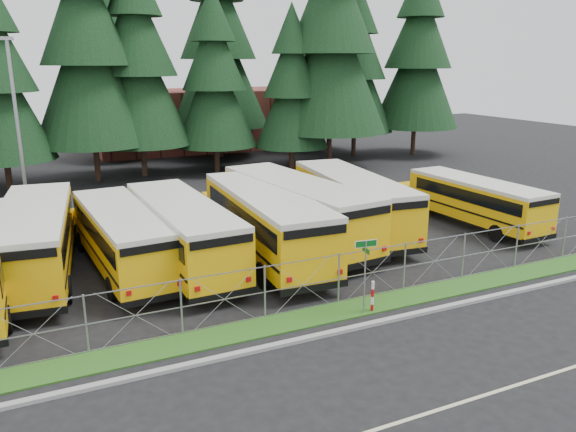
% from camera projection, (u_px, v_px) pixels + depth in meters
% --- Properties ---
extents(ground, '(120.00, 120.00, 0.00)m').
position_uv_depth(ground, '(347.00, 290.00, 22.56)').
color(ground, black).
rests_on(ground, ground).
extents(curb, '(50.00, 0.25, 0.12)m').
position_uv_depth(curb, '(392.00, 319.00, 19.84)').
color(curb, gray).
rests_on(curb, ground).
extents(grass_verge, '(50.00, 1.40, 0.06)m').
position_uv_depth(grass_verge, '(371.00, 305.00, 21.07)').
color(grass_verge, '#1D4D16').
rests_on(grass_verge, ground).
extents(road_lane_line, '(50.00, 0.12, 0.01)m').
position_uv_depth(road_lane_line, '(495.00, 392.00, 15.57)').
color(road_lane_line, beige).
rests_on(road_lane_line, ground).
extents(chainlink_fence, '(44.00, 0.10, 2.00)m').
position_uv_depth(chainlink_fence, '(361.00, 275.00, 21.42)').
color(chainlink_fence, '#94989C').
rests_on(chainlink_fence, ground).
extents(brick_building, '(22.00, 10.00, 6.00)m').
position_uv_depth(brick_building, '(203.00, 119.00, 59.17)').
color(brick_building, brown).
rests_on(brick_building, ground).
extents(bus_1, '(4.05, 12.00, 3.08)m').
position_uv_depth(bus_1, '(36.00, 241.00, 23.66)').
color(bus_1, '#F1AF07').
rests_on(bus_1, ground).
extents(bus_2, '(3.34, 11.01, 2.84)m').
position_uv_depth(bus_2, '(121.00, 239.00, 24.29)').
color(bus_2, '#F1AF07').
rests_on(bus_2, ground).
extents(bus_3, '(3.17, 11.64, 3.03)m').
position_uv_depth(bus_3, '(180.00, 233.00, 24.84)').
color(bus_3, '#F1AF07').
rests_on(bus_3, ground).
extents(bus_4, '(3.37, 12.36, 3.21)m').
position_uv_depth(bus_4, '(263.00, 224.00, 25.92)').
color(bus_4, '#F1AF07').
rests_on(bus_4, ground).
extents(bus_5, '(4.33, 12.68, 3.26)m').
position_uv_depth(bus_5, '(293.00, 211.00, 28.06)').
color(bus_5, '#F1AF07').
rests_on(bus_5, ground).
extents(bus_6, '(4.09, 12.24, 3.15)m').
position_uv_depth(bus_6, '(349.00, 203.00, 29.86)').
color(bus_6, '#F1AF07').
rests_on(bus_6, ground).
extents(bus_east, '(2.87, 10.16, 2.64)m').
position_uv_depth(bus_east, '(471.00, 202.00, 31.12)').
color(bus_east, '#F1AF07').
rests_on(bus_east, ground).
extents(street_sign, '(0.84, 0.55, 2.81)m').
position_uv_depth(street_sign, '(365.00, 261.00, 19.86)').
color(street_sign, '#94989C').
rests_on(street_sign, ground).
extents(striped_bollard, '(0.11, 0.11, 1.20)m').
position_uv_depth(striped_bollard, '(372.00, 297.00, 20.40)').
color(striped_bollard, '#B20C0C').
rests_on(striped_bollard, ground).
extents(light_standard, '(0.70, 0.35, 10.14)m').
position_uv_depth(light_standard, '(17.00, 124.00, 31.20)').
color(light_standard, '#94989C').
rests_on(light_standard, ground).
extents(conifer_3, '(8.58, 8.58, 18.98)m').
position_uv_depth(conifer_3, '(87.00, 52.00, 40.76)').
color(conifer_3, black).
rests_on(conifer_3, ground).
extents(conifer_4, '(7.79, 7.79, 17.22)m').
position_uv_depth(conifer_4, '(138.00, 65.00, 42.74)').
color(conifer_4, black).
rests_on(conifer_4, ground).
extents(conifer_5, '(6.66, 6.66, 14.74)m').
position_uv_depth(conifer_5, '(214.00, 81.00, 44.76)').
color(conifer_5, black).
rests_on(conifer_5, ground).
extents(conifer_6, '(6.07, 6.07, 13.42)m').
position_uv_depth(conifer_6, '(292.00, 89.00, 45.62)').
color(conifer_6, black).
rests_on(conifer_6, ground).
extents(conifer_7, '(9.47, 9.47, 20.94)m').
position_uv_depth(conifer_7, '(331.00, 41.00, 45.88)').
color(conifer_7, black).
rests_on(conifer_7, ground).
extents(conifer_8, '(7.27, 7.27, 16.07)m').
position_uv_depth(conifer_8, '(356.00, 71.00, 52.52)').
color(conifer_8, black).
rests_on(conifer_8, ground).
extents(conifer_9, '(8.23, 8.23, 18.20)m').
position_uv_depth(conifer_9, '(418.00, 59.00, 53.22)').
color(conifer_9, black).
rests_on(conifer_9, ground).
extents(conifer_11, '(7.35, 7.35, 16.26)m').
position_uv_depth(conifer_11, '(113.00, 70.00, 50.52)').
color(conifer_11, black).
rests_on(conifer_11, ground).
extents(conifer_12, '(9.07, 9.07, 20.05)m').
position_uv_depth(conifer_12, '(218.00, 48.00, 51.44)').
color(conifer_12, black).
rests_on(conifer_12, ground).
extents(conifer_13, '(7.78, 7.78, 17.21)m').
position_uv_depth(conifer_13, '(323.00, 64.00, 55.70)').
color(conifer_13, black).
rests_on(conifer_13, ground).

